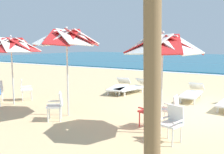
{
  "coord_description": "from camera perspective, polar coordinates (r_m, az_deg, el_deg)",
  "views": [
    {
      "loc": [
        1.66,
        -8.68,
        2.3
      ],
      "look_at": [
        -3.33,
        -0.36,
        1.0
      ],
      "focal_mm": 39.85,
      "sensor_mm": 36.0,
      "label": 1
    }
  ],
  "objects": [
    {
      "name": "sun_lounger_2",
      "position": [
        11.72,
        4.67,
        -2.3
      ],
      "size": [
        1.1,
        2.23,
        0.62
      ],
      "color": "white",
      "rests_on": "ground"
    },
    {
      "name": "plastic_chair_1",
      "position": [
        6.08,
        13.66,
        -9.88
      ],
      "size": [
        0.54,
        0.57,
        0.87
      ],
      "color": "white",
      "rests_on": "ground"
    },
    {
      "name": "sun_lounger_3",
      "position": [
        11.87,
        1.63,
        -2.16
      ],
      "size": [
        1.09,
        2.23,
        0.62
      ],
      "color": "white",
      "rests_on": "ground"
    },
    {
      "name": "plastic_chair_3",
      "position": [
        7.7,
        -12.6,
        -6.11
      ],
      "size": [
        0.63,
        0.63,
        0.87
      ],
      "color": "white",
      "rests_on": "ground"
    },
    {
      "name": "ground_plane",
      "position": [
        9.13,
        19.62,
        -7.41
      ],
      "size": [
        80.0,
        80.0,
        0.0
      ],
      "primitive_type": "plane",
      "color": "#D3B784"
    },
    {
      "name": "sun_lounger_1",
      "position": [
        10.86,
        17.91,
        -3.46
      ],
      "size": [
        0.67,
        2.16,
        0.62
      ],
      "color": "white",
      "rests_on": "ground"
    },
    {
      "name": "beach_umbrella_0",
      "position": [
        6.31,
        11.51,
        7.08
      ],
      "size": [
        2.03,
        2.03,
        2.62
      ],
      "color": "silver",
      "rests_on": "ground"
    },
    {
      "name": "plastic_chair_0",
      "position": [
        6.96,
        8.83,
        -7.48
      ],
      "size": [
        0.58,
        0.56,
        0.87
      ],
      "color": "red",
      "rests_on": "ground"
    },
    {
      "name": "plastic_chair_2",
      "position": [
        7.28,
        13.46,
        -6.93
      ],
      "size": [
        0.48,
        0.46,
        0.87
      ],
      "color": "white",
      "rests_on": "ground"
    },
    {
      "name": "beach_umbrella_1",
      "position": [
        7.93,
        -10.36,
        8.62
      ],
      "size": [
        2.08,
        2.08,
        2.83
      ],
      "color": "silver",
      "rests_on": "ground"
    },
    {
      "name": "beach_umbrella_2",
      "position": [
        10.01,
        -22.16,
        6.71
      ],
      "size": [
        2.19,
        2.19,
        2.62
      ],
      "color": "silver",
      "rests_on": "ground"
    },
    {
      "name": "plastic_chair_4",
      "position": [
        10.74,
        -19.37,
        -2.47
      ],
      "size": [
        0.63,
        0.63,
        0.87
      ],
      "color": "white",
      "rests_on": "ground"
    }
  ]
}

